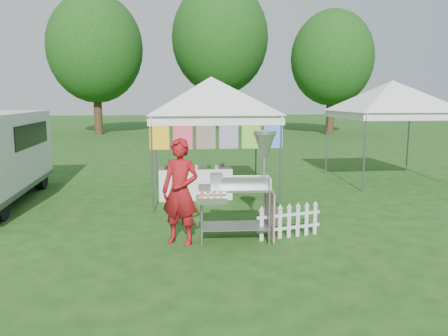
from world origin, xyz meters
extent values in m
plane|color=#164413|center=(0.00, 0.00, 0.00)|extent=(120.00, 120.00, 0.00)
cylinder|color=#59595E|center=(-1.42, 2.08, 1.05)|extent=(0.04, 0.04, 2.10)
cylinder|color=#59595E|center=(1.42, 2.08, 1.05)|extent=(0.04, 0.04, 2.10)
cylinder|color=#59595E|center=(-1.42, 4.92, 1.05)|extent=(0.04, 0.04, 2.10)
cylinder|color=#59595E|center=(1.42, 4.92, 1.05)|extent=(0.04, 0.04, 2.10)
cube|color=white|center=(0.00, 2.08, 2.00)|extent=(3.00, 0.03, 0.22)
cube|color=white|center=(0.00, 4.92, 2.00)|extent=(3.00, 0.03, 0.22)
pyramid|color=white|center=(0.00, 3.50, 3.00)|extent=(4.24, 4.24, 0.90)
cylinder|color=#59595E|center=(0.00, 2.08, 2.08)|extent=(3.00, 0.03, 0.03)
cube|color=orange|center=(-1.25, 2.08, 1.73)|extent=(0.42, 0.01, 0.70)
cube|color=#CD1987|center=(-0.75, 2.08, 1.73)|extent=(0.42, 0.01, 0.70)
cube|color=orange|center=(-0.25, 2.08, 1.73)|extent=(0.42, 0.01, 0.70)
cube|color=#30B7B2|center=(0.25, 2.08, 1.73)|extent=(0.42, 0.01, 0.70)
cube|color=green|center=(0.75, 2.08, 1.73)|extent=(0.42, 0.01, 0.70)
cube|color=blue|center=(1.25, 2.08, 1.73)|extent=(0.42, 0.01, 0.70)
cylinder|color=#59595E|center=(4.08, 3.58, 1.05)|extent=(0.04, 0.04, 2.10)
cylinder|color=#59595E|center=(4.08, 6.42, 1.05)|extent=(0.04, 0.04, 2.10)
cylinder|color=#59595E|center=(6.92, 6.42, 1.05)|extent=(0.04, 0.04, 2.10)
cube|color=white|center=(5.50, 3.58, 2.00)|extent=(3.00, 0.03, 0.22)
cube|color=white|center=(5.50, 6.42, 2.00)|extent=(3.00, 0.03, 0.22)
pyramid|color=white|center=(5.50, 5.00, 3.00)|extent=(4.24, 4.24, 0.90)
cylinder|color=#59595E|center=(5.50, 3.58, 2.08)|extent=(3.00, 0.03, 0.03)
cylinder|color=#322512|center=(-6.00, 24.00, 1.98)|extent=(0.56, 0.56, 3.96)
ellipsoid|color=#265D1A|center=(-6.00, 24.00, 5.85)|extent=(6.40, 6.40, 7.36)
cylinder|color=#322512|center=(3.00, 28.00, 2.42)|extent=(0.56, 0.56, 4.84)
ellipsoid|color=#265D1A|center=(3.00, 28.00, 7.15)|extent=(7.60, 7.60, 8.74)
cylinder|color=#322512|center=(10.00, 22.00, 1.76)|extent=(0.56, 0.56, 3.52)
ellipsoid|color=#265D1A|center=(10.00, 22.00, 5.20)|extent=(5.60, 5.60, 6.44)
cylinder|color=gray|center=(-0.52, -0.26, 0.47)|extent=(0.04, 0.04, 0.94)
cylinder|color=gray|center=(0.63, -0.32, 0.47)|extent=(0.04, 0.04, 0.94)
cylinder|color=gray|center=(-0.49, 0.27, 0.47)|extent=(0.04, 0.04, 0.94)
cylinder|color=gray|center=(0.66, 0.20, 0.47)|extent=(0.04, 0.04, 0.94)
cube|color=gray|center=(0.07, -0.03, 0.26)|extent=(1.22, 0.66, 0.02)
cube|color=#B7B7BC|center=(0.07, -0.03, 0.94)|extent=(1.28, 0.69, 0.04)
cube|color=#B7B7BC|center=(0.26, 0.01, 1.04)|extent=(0.90, 0.31, 0.16)
cube|color=gray|center=(-0.24, 0.04, 1.07)|extent=(0.22, 0.24, 0.23)
cylinder|color=gray|center=(0.60, -0.01, 1.40)|extent=(0.05, 0.05, 0.94)
cone|color=#B7B7BC|center=(0.60, -0.01, 1.66)|extent=(0.39, 0.39, 0.42)
cylinder|color=#B7B7BC|center=(0.60, -0.01, 1.89)|extent=(0.42, 0.42, 0.06)
cube|color=#B7B7BC|center=(-0.36, -0.40, 0.83)|extent=(0.52, 0.34, 0.10)
cube|color=#C8878D|center=(0.71, -0.06, 0.47)|extent=(0.06, 0.78, 0.84)
cube|color=white|center=(0.63, -0.35, 1.06)|extent=(0.02, 0.15, 0.19)
imported|color=maroon|center=(-0.87, -0.08, 0.91)|extent=(0.79, 0.69, 1.82)
cube|color=silver|center=(-5.51, 5.55, 0.81)|extent=(1.96, 0.77, 0.92)
cube|color=black|center=(-4.43, 4.00, 1.58)|extent=(0.11, 2.80, 0.56)
cube|color=black|center=(-5.52, 5.92, 1.58)|extent=(1.73, 0.08, 0.56)
cylinder|color=black|center=(-4.60, 5.01, 0.35)|extent=(0.25, 0.70, 0.69)
cube|color=silver|center=(0.54, -0.13, 0.28)|extent=(0.07, 0.04, 0.56)
cube|color=silver|center=(0.71, -0.09, 0.28)|extent=(0.07, 0.04, 0.56)
cube|color=silver|center=(0.89, -0.05, 0.28)|extent=(0.07, 0.04, 0.56)
cube|color=silver|center=(1.06, -0.01, 0.28)|extent=(0.07, 0.04, 0.56)
cube|color=silver|center=(1.24, 0.04, 0.28)|extent=(0.07, 0.04, 0.56)
cube|color=silver|center=(1.41, 0.08, 0.28)|extent=(0.07, 0.04, 0.56)
cube|color=silver|center=(1.59, 0.12, 0.28)|extent=(0.07, 0.04, 0.56)
cube|color=silver|center=(1.06, -0.01, 0.18)|extent=(1.23, 0.32, 0.05)
cube|color=silver|center=(1.06, -0.01, 0.42)|extent=(1.23, 0.32, 0.05)
cube|color=white|center=(-0.43, 3.39, 0.38)|extent=(1.80, 0.70, 0.76)
camera|label=1|loc=(-1.00, -7.35, 2.47)|focal=35.00mm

